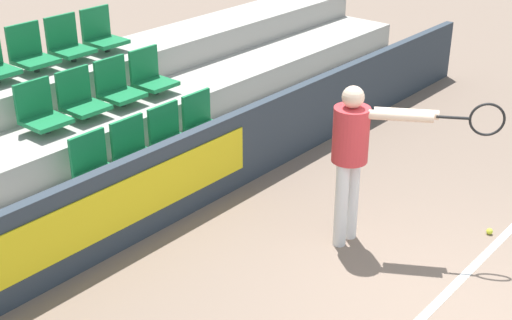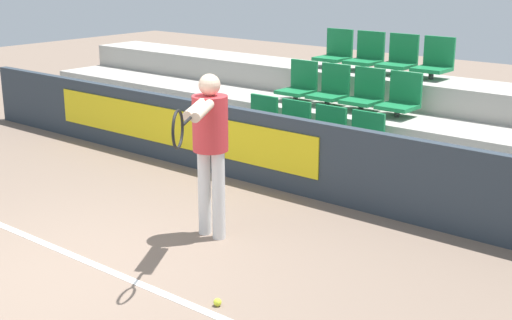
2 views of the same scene
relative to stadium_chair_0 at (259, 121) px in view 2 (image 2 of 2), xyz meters
The scene contains 20 objects.
ground_plane 3.98m from the stadium_chair_0, 78.19° to the right, with size 30.00×30.00×0.00m, color #7A6656.
court_baseline 3.63m from the stadium_chair_0, 77.02° to the right, with size 5.85×0.08×0.01m.
barrier_wall 1.01m from the stadium_chair_0, 41.07° to the right, with size 11.74×0.14×0.91m.
bleacher_tier_front 0.91m from the stadium_chair_0, ahead, with size 11.34×0.90×0.37m.
bleacher_tier_middle 1.14m from the stadium_chair_0, 43.88° to the left, with size 11.34×0.90×0.74m.
bleacher_tier_back 1.86m from the stadium_chair_0, 64.33° to the left, with size 11.34×0.90×1.11m.
stadium_chair_0 is the anchor object (origin of this frame).
stadium_chair_1 0.54m from the stadium_chair_0, ahead, with size 0.44×0.44×0.56m.
stadium_chair_2 1.07m from the stadium_chair_0, ahead, with size 0.44×0.44×0.56m.
stadium_chair_3 1.61m from the stadium_chair_0, ahead, with size 0.44×0.44×0.56m.
stadium_chair_4 0.97m from the stadium_chair_0, 90.00° to the left, with size 0.44×0.44×0.56m.
stadium_chair_5 1.11m from the stadium_chair_0, 59.20° to the left, with size 0.44×0.44×0.56m.
stadium_chair_6 1.45m from the stadium_chair_0, 39.99° to the left, with size 0.44×0.44×0.56m.
stadium_chair_7 1.88m from the stadium_chair_0, 29.22° to the left, with size 0.44×0.44×0.56m.
stadium_chair_8 1.95m from the stadium_chair_0, 90.00° to the left, with size 0.44×0.44×0.56m.
stadium_chair_9 2.02m from the stadium_chair_0, 73.41° to the left, with size 0.44×0.44×0.56m.
stadium_chair_10 2.22m from the stadium_chair_0, 59.20° to the left, with size 0.44×0.44×0.56m.
stadium_chair_11 2.53m from the stadium_chair_0, 48.20° to the left, with size 0.44×0.44×0.56m.
tennis_player 2.71m from the stadium_chair_0, 60.94° to the right, with size 0.90×1.36×1.65m.
tennis_ball 4.12m from the stadium_chair_0, 55.28° to the right, with size 0.07×0.07×0.07m.
Camera 2 is at (5.08, -3.32, 2.74)m, focal length 50.00 mm.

